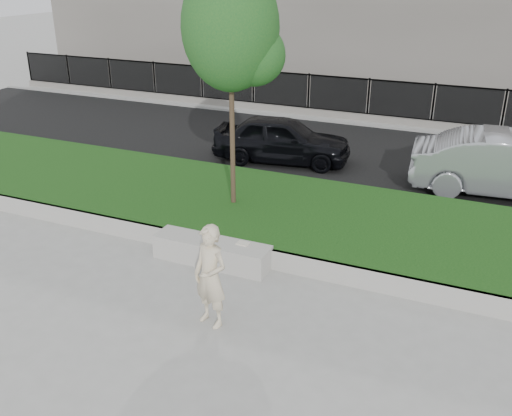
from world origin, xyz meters
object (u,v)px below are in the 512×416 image
at_px(book, 243,243).
at_px(young_tree, 235,32).
at_px(man, 210,276).
at_px(car_dark, 282,139).
at_px(stone_bench, 212,252).
at_px(car_silver, 510,166).

height_order(book, young_tree, young_tree).
bearing_deg(man, car_dark, 119.11).
bearing_deg(book, stone_bench, -165.91).
xyz_separation_m(stone_bench, young_tree, (-0.44, 2.05, 3.80)).
bearing_deg(car_dark, man, -175.22).
bearing_deg(car_silver, book, 136.34).
distance_m(stone_bench, man, 2.08).
xyz_separation_m(book, car_silver, (4.42, 5.75, 0.32)).
xyz_separation_m(young_tree, car_silver, (5.46, 3.81, -3.23)).
bearing_deg(car_silver, stone_bench, 133.30).
relative_size(stone_bench, man, 1.35).
relative_size(book, car_silver, 0.05).
bearing_deg(car_silver, car_dark, 82.11).
bearing_deg(man, young_tree, 125.48).
bearing_deg(young_tree, book, -61.61).
relative_size(book, car_dark, 0.06).
distance_m(book, car_silver, 7.25).
height_order(man, book, man).
bearing_deg(car_dark, stone_bench, -179.81).
height_order(stone_bench, car_silver, car_silver).
xyz_separation_m(stone_bench, car_dark, (-0.93, 6.04, 0.46)).
xyz_separation_m(stone_bench, man, (0.92, -1.75, 0.62)).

